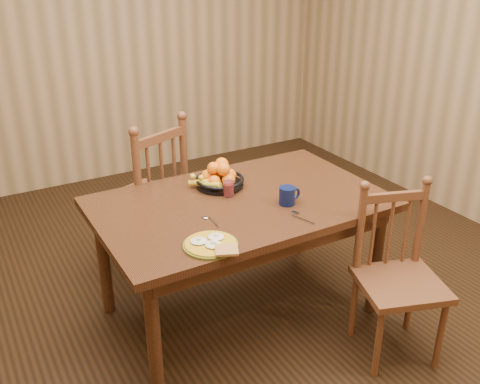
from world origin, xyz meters
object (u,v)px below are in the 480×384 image
dining_table (240,214)px  chair_near (398,277)px  breakfast_plate (211,244)px  fruit_bowl (219,178)px  coffee_mug (288,195)px  chair_far (147,199)px

dining_table → chair_near: size_ratio=1.72×
breakfast_plate → fruit_bowl: size_ratio=0.94×
chair_near → breakfast_plate: (-0.94, 0.32, 0.31)m
dining_table → coffee_mug: (0.20, -0.17, 0.14)m
chair_far → fruit_bowl: 0.64m
chair_far → breakfast_plate: chair_far is taller
coffee_mug → fruit_bowl: (-0.22, 0.40, 0.00)m
dining_table → fruit_bowl: fruit_bowl is taller
dining_table → fruit_bowl: (-0.01, 0.23, 0.14)m
dining_table → coffee_mug: bearing=-40.1°
chair_far → coffee_mug: chair_far is taller
chair_far → breakfast_plate: (-0.08, -1.11, 0.24)m
coffee_mug → fruit_bowl: 0.45m
dining_table → breakfast_plate: breakfast_plate is taller
chair_near → coffee_mug: (-0.36, 0.52, 0.35)m
breakfast_plate → coffee_mug: 0.61m
coffee_mug → chair_far: bearing=118.8°
dining_table → chair_far: size_ratio=1.49×
chair_far → chair_near: 1.66m
coffee_mug → fruit_bowl: size_ratio=0.41×
breakfast_plate → coffee_mug: bearing=19.6°
chair_near → dining_table: bearing=147.9°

